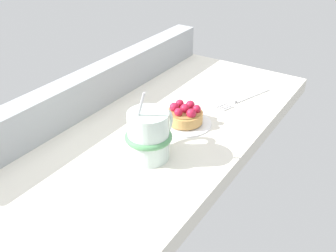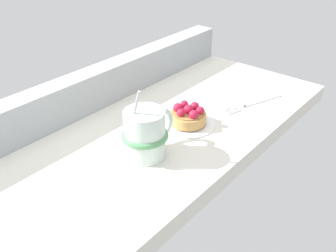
% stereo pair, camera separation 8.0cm
% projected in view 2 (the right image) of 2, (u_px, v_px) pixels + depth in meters
% --- Properties ---
extents(ground_plane, '(0.86, 0.42, 0.04)m').
position_uv_depth(ground_plane, '(161.00, 131.00, 0.88)').
color(ground_plane, silver).
extents(window_rail_back, '(0.85, 0.06, 0.09)m').
position_uv_depth(window_rail_back, '(104.00, 84.00, 0.94)').
color(window_rail_back, '#9EA3A8').
rests_on(window_rail_back, ground_plane).
extents(dessert_plate, '(0.12, 0.12, 0.01)m').
position_uv_depth(dessert_plate, '(188.00, 123.00, 0.86)').
color(dessert_plate, white).
rests_on(dessert_plate, ground_plane).
extents(raspberry_tart, '(0.08, 0.08, 0.04)m').
position_uv_depth(raspberry_tart, '(188.00, 115.00, 0.85)').
color(raspberry_tart, tan).
rests_on(raspberry_tart, dessert_plate).
extents(coffee_mug, '(0.13, 0.09, 0.15)m').
position_uv_depth(coffee_mug, '(146.00, 134.00, 0.74)').
color(coffee_mug, silver).
rests_on(coffee_mug, ground_plane).
extents(dessert_fork, '(0.17, 0.07, 0.01)m').
position_uv_depth(dessert_fork, '(254.00, 103.00, 0.95)').
color(dessert_fork, silver).
rests_on(dessert_fork, ground_plane).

